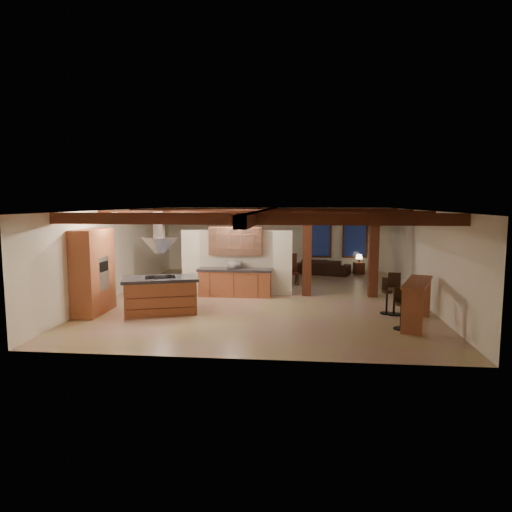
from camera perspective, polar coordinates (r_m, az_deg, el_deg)
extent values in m
plane|color=tan|center=(15.23, 1.05, -5.20)|extent=(12.00, 12.00, 0.00)
plane|color=silver|center=(20.95, 2.39, 2.10)|extent=(10.00, 0.00, 10.00)
plane|color=silver|center=(9.09, -2.01, -4.09)|extent=(10.00, 0.00, 10.00)
plane|color=silver|center=(16.18, -16.87, 0.42)|extent=(0.00, 12.00, 12.00)
plane|color=silver|center=(15.42, 19.92, 0.00)|extent=(0.00, 12.00, 12.00)
plane|color=#331A10|center=(14.90, 1.08, 5.78)|extent=(12.00, 12.00, 0.00)
cube|color=#431910|center=(10.92, -0.62, 4.67)|extent=(10.00, 0.25, 0.28)
cube|color=#431910|center=(13.60, 0.63, 5.09)|extent=(10.00, 0.25, 0.28)
cube|color=#431910|center=(16.20, 1.45, 5.36)|extent=(10.00, 0.25, 0.28)
cube|color=#431910|center=(18.89, 2.06, 5.57)|extent=(10.00, 0.25, 0.28)
cube|color=#431910|center=(14.90, 1.08, 5.24)|extent=(0.28, 12.00, 0.28)
cube|color=#431910|center=(15.44, 6.40, 0.38)|extent=(0.30, 0.30, 2.90)
cube|color=#431910|center=(15.63, 14.49, 0.28)|extent=(0.30, 0.30, 2.90)
cube|color=#431910|center=(15.41, 10.56, 4.58)|extent=(2.50, 0.28, 0.28)
cube|color=silver|center=(15.64, -2.44, -0.79)|extent=(3.80, 0.18, 2.20)
cube|color=#9B5532|center=(13.72, -19.71, -1.84)|extent=(0.64, 1.60, 2.40)
cube|color=silver|center=(13.60, -18.56, -2.08)|extent=(0.06, 0.62, 0.95)
cube|color=black|center=(13.56, -18.44, -1.25)|extent=(0.01, 0.50, 0.28)
cube|color=#9B5532|center=(15.36, -2.64, -3.46)|extent=(2.40, 0.60, 0.86)
cube|color=black|center=(15.29, -2.65, -1.73)|extent=(2.50, 0.66, 0.08)
cube|color=#9B5532|center=(15.38, -2.55, 1.89)|extent=(1.80, 0.34, 0.95)
cube|color=silver|center=(15.20, -2.65, 1.83)|extent=(1.74, 0.02, 0.90)
pyramid|color=silver|center=(13.14, -11.96, 0.36)|extent=(1.10, 1.10, 0.45)
cube|color=silver|center=(13.08, -12.05, 3.89)|extent=(0.26, 0.22, 0.73)
cube|color=#431910|center=(20.87, 7.88, 2.16)|extent=(1.10, 0.05, 1.70)
cube|color=black|center=(20.84, 7.88, 2.15)|extent=(0.95, 0.02, 1.55)
cube|color=#431910|center=(20.99, 12.25, 2.10)|extent=(1.10, 0.05, 1.70)
cube|color=black|center=(20.96, 12.26, 2.09)|extent=(0.95, 0.02, 1.55)
cube|color=#431910|center=(21.01, -1.70, 2.80)|extent=(0.65, 0.04, 0.85)
cube|color=#275D39|center=(20.99, -1.71, 2.80)|extent=(0.55, 0.01, 0.75)
cylinder|color=silver|center=(12.63, -11.86, 5.31)|extent=(0.16, 0.16, 0.03)
cylinder|color=silver|center=(14.52, -3.04, 5.62)|extent=(0.16, 0.16, 0.03)
cylinder|color=silver|center=(13.40, -17.22, 5.23)|extent=(0.16, 0.16, 0.03)
cube|color=#9B5532|center=(13.34, -11.83, -5.00)|extent=(2.18, 1.56, 0.94)
cube|color=black|center=(13.25, -11.88, -2.82)|extent=(2.35, 1.72, 0.09)
cube|color=black|center=(13.24, -11.89, -2.61)|extent=(0.95, 0.78, 0.02)
imported|color=#3B1F0E|center=(17.98, 1.89, -2.22)|extent=(2.20, 1.62, 0.69)
imported|color=black|center=(20.20, 8.41, -1.34)|extent=(2.44, 1.56, 0.66)
imported|color=#B2B2B7|center=(15.27, -2.78, -1.15)|extent=(0.48, 0.39, 0.23)
cube|color=#9B5532|center=(12.40, 19.56, -3.12)|extent=(1.26, 2.24, 0.07)
cube|color=#9B5532|center=(11.55, 18.93, -6.69)|extent=(0.50, 0.27, 1.09)
cube|color=#9B5532|center=(13.46, 19.91, -4.83)|extent=(0.50, 0.27, 1.09)
cube|color=#431910|center=(20.56, 12.73, -1.49)|extent=(0.49, 0.49, 0.52)
cylinder|color=black|center=(20.52, 12.76, -0.54)|extent=(0.06, 0.06, 0.17)
cone|color=beige|center=(20.50, 12.77, -0.07)|extent=(0.30, 0.30, 0.19)
cylinder|color=black|center=(11.92, 17.74, -5.71)|extent=(0.32, 0.32, 0.06)
cube|color=black|center=(12.03, 17.57, -4.59)|extent=(0.31, 0.06, 0.36)
cylinder|color=black|center=(12.00, 17.69, -7.23)|extent=(0.05, 0.05, 0.63)
cylinder|color=black|center=(12.07, 17.63, -8.64)|extent=(0.36, 0.36, 0.03)
cylinder|color=black|center=(13.44, 16.07, -4.32)|extent=(0.32, 0.32, 0.06)
cube|color=black|center=(13.55, 16.10, -3.35)|extent=(0.30, 0.09, 0.35)
cylinder|color=black|center=(13.50, 16.02, -5.64)|extent=(0.05, 0.05, 0.62)
cylinder|color=black|center=(13.57, 15.98, -6.89)|extent=(0.35, 0.35, 0.03)
cylinder|color=black|center=(13.37, 16.94, -3.97)|extent=(0.37, 0.37, 0.07)
cube|color=black|center=(13.50, 16.90, -2.86)|extent=(0.35, 0.07, 0.41)
cylinder|color=black|center=(13.44, 16.88, -5.52)|extent=(0.06, 0.06, 0.72)
cylinder|color=black|center=(13.51, 16.83, -6.96)|extent=(0.41, 0.41, 0.03)
cube|color=#431910|center=(17.16, 0.07, -2.31)|extent=(0.52, 0.52, 0.06)
cube|color=#431910|center=(17.31, -0.04, -0.99)|extent=(0.42, 0.16, 0.75)
cylinder|color=#431910|center=(17.01, -0.39, -3.21)|extent=(0.05, 0.05, 0.42)
cylinder|color=#431910|center=(17.07, 0.73, -3.17)|extent=(0.05, 0.05, 0.42)
cylinder|color=#431910|center=(17.34, -0.58, -3.01)|extent=(0.05, 0.05, 0.42)
cylinder|color=#431910|center=(17.40, 0.53, -2.98)|extent=(0.05, 0.05, 0.42)
cube|color=#431910|center=(18.52, -0.66, -1.63)|extent=(0.52, 0.52, 0.06)
cube|color=#431910|center=(18.27, -0.56, -0.58)|extent=(0.42, 0.16, 0.75)
cylinder|color=#431910|center=(18.75, -0.23, -2.27)|extent=(0.05, 0.05, 0.42)
cylinder|color=#431910|center=(18.70, -1.26, -2.29)|extent=(0.05, 0.05, 0.42)
cylinder|color=#431910|center=(18.42, -0.06, -2.43)|extent=(0.05, 0.05, 0.42)
cylinder|color=#431910|center=(18.37, -1.10, -2.46)|extent=(0.05, 0.05, 0.42)
cube|color=#431910|center=(17.29, 2.36, -2.24)|extent=(0.52, 0.52, 0.06)
cube|color=#431910|center=(17.44, 2.22, -0.94)|extent=(0.42, 0.16, 0.75)
cylinder|color=#431910|center=(17.14, 1.91, -3.14)|extent=(0.05, 0.05, 0.42)
cylinder|color=#431910|center=(17.21, 3.02, -3.10)|extent=(0.05, 0.05, 0.42)
cylinder|color=#431910|center=(17.46, 1.69, -2.95)|extent=(0.05, 0.05, 0.42)
cylinder|color=#431910|center=(17.53, 2.78, -2.91)|extent=(0.05, 0.05, 0.42)
cube|color=#431910|center=(18.65, 1.46, -1.58)|extent=(0.52, 0.52, 0.06)
cube|color=#431910|center=(18.39, 1.59, -0.53)|extent=(0.42, 0.16, 0.75)
cylinder|color=#431910|center=(18.88, 1.86, -2.21)|extent=(0.05, 0.05, 0.42)
cylinder|color=#431910|center=(18.82, 0.85, -2.24)|extent=(0.05, 0.05, 0.42)
cylinder|color=#431910|center=(18.55, 2.07, -2.37)|extent=(0.05, 0.05, 0.42)
cylinder|color=#431910|center=(18.49, 1.04, -2.40)|extent=(0.05, 0.05, 0.42)
cube|color=#431910|center=(17.45, 4.60, -2.18)|extent=(0.52, 0.52, 0.06)
cube|color=#431910|center=(17.60, 4.44, -0.88)|extent=(0.42, 0.16, 0.75)
cylinder|color=#431910|center=(17.29, 4.19, -3.06)|extent=(0.05, 0.05, 0.42)
cylinder|color=#431910|center=(17.37, 5.27, -3.03)|extent=(0.05, 0.05, 0.42)
cylinder|color=#431910|center=(17.61, 3.92, -2.88)|extent=(0.05, 0.05, 0.42)
cylinder|color=#431910|center=(17.69, 4.99, -2.84)|extent=(0.05, 0.05, 0.42)
cube|color=#431910|center=(18.79, 3.55, -1.52)|extent=(0.52, 0.52, 0.06)
cube|color=#431910|center=(18.54, 3.70, -0.49)|extent=(0.42, 0.16, 0.75)
cylinder|color=#431910|center=(19.03, 3.92, -2.15)|extent=(0.05, 0.05, 0.42)
cylinder|color=#431910|center=(18.95, 2.92, -2.18)|extent=(0.05, 0.05, 0.42)
cylinder|color=#431910|center=(18.71, 4.17, -2.31)|extent=(0.05, 0.05, 0.42)
cylinder|color=#431910|center=(18.63, 3.15, -2.34)|extent=(0.05, 0.05, 0.42)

